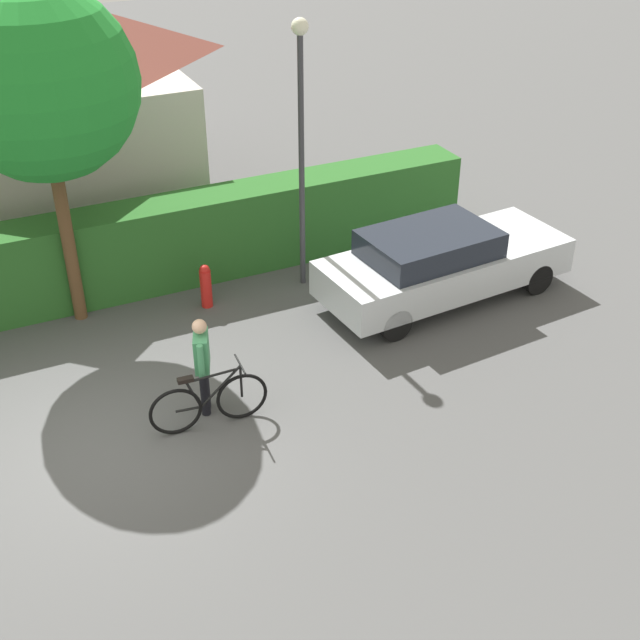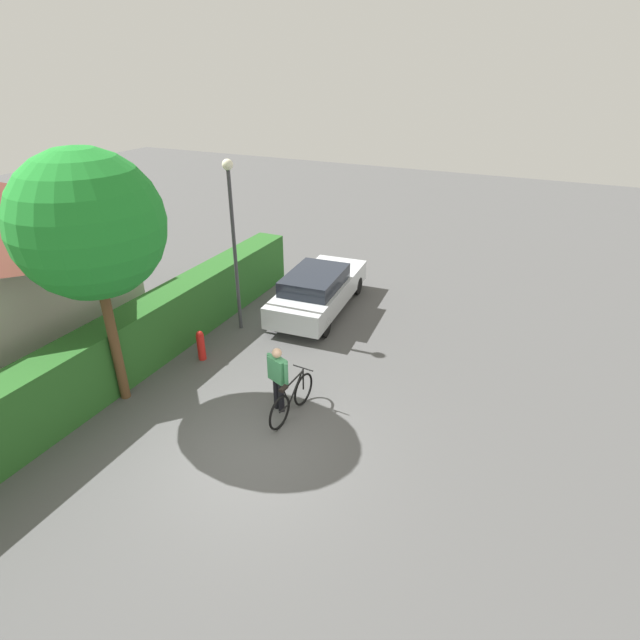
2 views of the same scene
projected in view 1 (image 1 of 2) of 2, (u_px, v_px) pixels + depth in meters
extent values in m
plane|color=#4E4E4E|center=(110.00, 446.00, 11.54)|extent=(60.00, 60.00, 0.00)
cube|color=#285F23|center=(46.00, 267.00, 14.30)|extent=(16.16, 0.90, 1.57)
cube|color=beige|center=(22.00, 142.00, 17.56)|extent=(6.20, 5.85, 2.98)
pyramid|color=brown|center=(0.00, 26.00, 16.32)|extent=(6.51, 6.14, 1.71)
cube|color=silver|center=(444.00, 266.00, 14.73)|extent=(4.64, 2.01, 0.63)
cube|color=#1E232D|center=(429.00, 244.00, 14.29)|extent=(2.32, 1.63, 0.44)
cylinder|color=black|center=(484.00, 246.00, 16.10)|extent=(0.59, 0.22, 0.57)
cylinder|color=black|center=(537.00, 279.00, 15.00)|extent=(0.59, 0.22, 0.57)
cylinder|color=black|center=(347.00, 285.00, 14.79)|extent=(0.59, 0.22, 0.57)
cylinder|color=black|center=(395.00, 324.00, 13.69)|extent=(0.59, 0.22, 0.57)
torus|color=black|center=(242.00, 396.00, 11.87)|extent=(0.75, 0.10, 0.75)
torus|color=black|center=(176.00, 412.00, 11.58)|extent=(0.75, 0.10, 0.75)
cylinder|color=black|center=(221.00, 386.00, 11.65)|extent=(0.62, 0.08, 0.57)
cylinder|color=black|center=(194.00, 394.00, 11.54)|extent=(0.22, 0.05, 0.50)
cylinder|color=black|center=(212.00, 376.00, 11.50)|extent=(0.73, 0.09, 0.08)
cylinder|color=black|center=(189.00, 409.00, 11.64)|extent=(0.37, 0.06, 0.05)
cylinder|color=black|center=(241.00, 381.00, 11.73)|extent=(0.04, 0.04, 0.53)
cube|color=black|center=(185.00, 380.00, 11.37)|extent=(0.23, 0.12, 0.06)
cylinder|color=black|center=(240.00, 364.00, 11.58)|extent=(0.06, 0.50, 0.03)
cylinder|color=black|center=(205.00, 386.00, 12.08)|extent=(0.13, 0.13, 0.77)
cylinder|color=black|center=(205.00, 392.00, 11.95)|extent=(0.13, 0.13, 0.77)
cube|color=#3F8C59|center=(202.00, 351.00, 11.67)|extent=(0.34, 0.49, 0.54)
sphere|color=tan|center=(199.00, 327.00, 11.46)|extent=(0.21, 0.21, 0.21)
cylinder|color=#3F8C59|center=(202.00, 340.00, 11.89)|extent=(0.09, 0.09, 0.51)
cylinder|color=#3F8C59|center=(201.00, 361.00, 11.43)|extent=(0.09, 0.09, 0.51)
cylinder|color=#38383D|center=(302.00, 168.00, 14.31)|extent=(0.10, 0.10, 4.45)
sphere|color=#F2EDCC|center=(300.00, 26.00, 13.08)|extent=(0.28, 0.28, 0.28)
cylinder|color=brown|center=(67.00, 234.00, 13.60)|extent=(0.21, 0.21, 3.16)
sphere|color=#21882D|center=(40.00, 83.00, 12.31)|extent=(2.93, 2.93, 2.93)
cylinder|color=red|center=(206.00, 288.00, 14.57)|extent=(0.20, 0.20, 0.70)
sphere|color=red|center=(205.00, 270.00, 14.37)|extent=(0.18, 0.18, 0.18)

